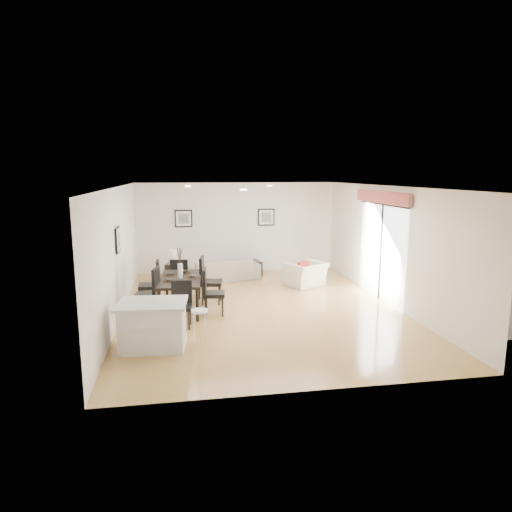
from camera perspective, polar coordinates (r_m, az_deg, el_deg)
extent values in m
plane|color=tan|center=(10.29, 0.50, -6.53)|extent=(8.00, 8.00, 0.00)
cube|color=white|center=(13.89, -2.40, 3.59)|extent=(6.00, 0.04, 2.70)
cube|color=white|center=(6.17, 7.09, -5.13)|extent=(6.00, 0.04, 2.70)
cube|color=white|center=(9.91, -16.83, 0.40)|extent=(0.04, 8.00, 2.70)
cube|color=white|center=(10.91, 16.23, 1.31)|extent=(0.04, 8.00, 2.70)
cube|color=white|center=(9.85, 0.52, 8.69)|extent=(6.00, 8.00, 0.02)
imported|color=gray|center=(12.85, -4.43, -1.68)|extent=(2.28, 1.35, 0.62)
imported|color=#EEE4CD|center=(12.24, 6.17, -2.28)|extent=(1.28, 1.23, 0.64)
imported|color=#365926|center=(12.32, 27.89, -3.26)|extent=(0.71, 0.65, 0.68)
imported|color=#365926|center=(13.35, 25.12, -2.01)|extent=(0.42, 0.42, 0.71)
cube|color=black|center=(10.10, -9.43, -2.87)|extent=(0.99, 1.80, 0.06)
cylinder|color=black|center=(9.44, -11.98, -6.19)|extent=(0.07, 0.07, 0.67)
cylinder|color=black|center=(11.01, -11.10, -3.78)|extent=(0.07, 0.07, 0.67)
cylinder|color=black|center=(9.39, -7.35, -6.14)|extent=(0.07, 0.07, 0.67)
cylinder|color=black|center=(10.97, -7.14, -3.72)|extent=(0.07, 0.07, 0.67)
cube|color=black|center=(9.76, -13.51, -4.84)|extent=(0.56, 0.56, 0.08)
cube|color=black|center=(9.63, -12.39, -3.14)|extent=(0.16, 0.48, 0.57)
cylinder|color=black|center=(10.05, -14.20, -5.96)|extent=(0.04, 0.04, 0.44)
cylinder|color=black|center=(9.96, -12.12, -6.03)|extent=(0.04, 0.04, 0.44)
cylinder|color=black|center=(9.71, -14.80, -6.57)|extent=(0.04, 0.04, 0.44)
cylinder|color=black|center=(9.61, -12.65, -6.65)|extent=(0.04, 0.04, 0.44)
cube|color=black|center=(10.61, -13.20, -3.67)|extent=(0.48, 0.48, 0.08)
cube|color=black|center=(10.53, -12.17, -2.09)|extent=(0.07, 0.47, 0.56)
cylinder|color=black|center=(10.86, -14.07, -4.77)|extent=(0.04, 0.04, 0.43)
cylinder|color=black|center=(10.84, -12.14, -4.71)|extent=(0.04, 0.04, 0.43)
cylinder|color=black|center=(10.50, -14.18, -5.28)|extent=(0.04, 0.04, 0.43)
cylinder|color=black|center=(10.49, -12.18, -5.22)|extent=(0.04, 0.04, 0.43)
cube|color=black|center=(9.77, -5.25, -4.76)|extent=(0.50, 0.50, 0.08)
cube|color=black|center=(9.71, -6.43, -3.15)|extent=(0.11, 0.45, 0.54)
cylinder|color=black|center=(9.66, -4.22, -6.42)|extent=(0.04, 0.04, 0.41)
cylinder|color=black|center=(9.67, -6.31, -6.43)|extent=(0.04, 0.04, 0.41)
cylinder|color=black|center=(9.99, -4.18, -5.84)|extent=(0.04, 0.04, 0.41)
cylinder|color=black|center=(10.01, -6.20, -5.85)|extent=(0.04, 0.04, 0.41)
cube|color=black|center=(10.60, -5.62, -3.33)|extent=(0.56, 0.56, 0.08)
cube|color=black|center=(10.55, -6.80, -1.70)|extent=(0.14, 0.49, 0.58)
cylinder|color=black|center=(10.47, -4.65, -4.99)|extent=(0.04, 0.04, 0.45)
cylinder|color=black|center=(10.50, -6.73, -4.98)|extent=(0.04, 0.04, 0.45)
cylinder|color=black|center=(10.83, -4.50, -4.46)|extent=(0.04, 0.04, 0.45)
cylinder|color=black|center=(10.87, -6.51, -4.44)|extent=(0.04, 0.04, 0.45)
cube|color=black|center=(9.05, -9.33, -6.35)|extent=(0.45, 0.45, 0.07)
cube|color=black|center=(9.15, -9.27, -4.49)|extent=(0.41, 0.10, 0.49)
cylinder|color=black|center=(8.98, -10.42, -7.99)|extent=(0.03, 0.03, 0.37)
cylinder|color=black|center=(9.29, -10.18, -7.37)|extent=(0.03, 0.03, 0.37)
cylinder|color=black|center=(8.95, -8.37, -8.00)|extent=(0.03, 0.03, 0.37)
cylinder|color=black|center=(9.25, -8.20, -7.38)|extent=(0.03, 0.03, 0.37)
cube|color=black|center=(11.30, -9.43, -2.88)|extent=(0.48, 0.48, 0.07)
cube|color=black|center=(11.07, -9.60, -1.75)|extent=(0.43, 0.11, 0.51)
cylinder|color=black|center=(11.50, -8.46, -3.82)|extent=(0.03, 0.03, 0.39)
cylinder|color=black|center=(11.18, -8.66, -4.23)|extent=(0.03, 0.03, 0.39)
cylinder|color=black|center=(11.54, -10.10, -3.81)|extent=(0.03, 0.03, 0.39)
cylinder|color=black|center=(11.22, -10.35, -4.23)|extent=(0.03, 0.03, 0.39)
cylinder|color=white|center=(10.06, -9.47, -1.82)|extent=(0.11, 0.11, 0.32)
cylinder|color=black|center=(10.10, -7.88, -2.64)|extent=(0.31, 0.31, 0.01)
cylinder|color=black|center=(10.09, -7.88, -2.48)|extent=(0.17, 0.17, 0.05)
cylinder|color=black|center=(10.56, -8.99, -2.09)|extent=(0.31, 0.31, 0.01)
cylinder|color=black|center=(10.56, -9.00, -1.94)|extent=(0.17, 0.17, 0.05)
cylinder|color=black|center=(10.39, -10.68, -2.35)|extent=(0.31, 0.31, 0.01)
cylinder|color=black|center=(10.38, -10.68, -2.21)|extent=(0.17, 0.17, 0.05)
cylinder|color=black|center=(9.81, -10.73, -3.11)|extent=(0.31, 0.31, 0.01)
cylinder|color=black|center=(9.80, -10.74, -2.95)|extent=(0.17, 0.17, 0.05)
cylinder|color=black|center=(9.63, -8.92, -3.31)|extent=(0.31, 0.31, 0.01)
cylinder|color=black|center=(9.62, -8.92, -3.15)|extent=(0.17, 0.17, 0.05)
cube|color=black|center=(13.48, -1.69, -1.54)|extent=(1.14, 0.81, 0.42)
cube|color=black|center=(12.56, -10.13, -2.23)|extent=(0.52, 0.52, 0.57)
cylinder|color=white|center=(12.48, -10.18, -0.59)|extent=(0.09, 0.09, 0.16)
cone|color=white|center=(12.45, -10.21, 0.27)|extent=(0.20, 0.20, 0.22)
cube|color=#A62215|center=(12.08, 5.89, -1.45)|extent=(0.32, 0.23, 0.31)
cube|color=silver|center=(8.15, -12.74, -8.57)|extent=(1.14, 0.90, 0.76)
cube|color=silver|center=(8.03, -12.86, -5.82)|extent=(1.24, 1.00, 0.05)
cylinder|color=white|center=(8.07, -7.06, -6.83)|extent=(0.29, 0.29, 0.04)
cylinder|color=silver|center=(8.26, -6.37, -8.64)|extent=(0.02, 0.02, 0.61)
cylinder|color=silver|center=(8.26, -7.72, -8.69)|extent=(0.02, 0.02, 0.61)
cylinder|color=silver|center=(8.07, -7.67, -9.14)|extent=(0.02, 0.02, 0.61)
cylinder|color=silver|center=(8.08, -6.29, -9.09)|extent=(0.02, 0.02, 0.61)
cube|color=black|center=(13.72, -9.05, 4.64)|extent=(0.52, 0.03, 0.52)
cube|color=white|center=(13.72, -9.05, 4.64)|extent=(0.44, 0.04, 0.44)
cube|color=#50504C|center=(13.72, -9.05, 4.64)|extent=(0.30, 0.04, 0.30)
cube|color=black|center=(13.97, 1.29, 4.87)|extent=(0.52, 0.03, 0.52)
cube|color=white|center=(13.97, 1.29, 4.87)|extent=(0.44, 0.04, 0.44)
cube|color=#50504C|center=(13.97, 1.29, 4.87)|extent=(0.30, 0.04, 0.30)
cube|color=black|center=(9.66, -16.89, 1.95)|extent=(0.03, 0.52, 0.52)
cube|color=white|center=(9.66, -16.89, 1.95)|extent=(0.04, 0.44, 0.44)
cube|color=#50504C|center=(9.66, -16.89, 1.95)|extent=(0.04, 0.30, 0.30)
cube|color=white|center=(11.20, 15.41, 0.41)|extent=(0.02, 2.40, 2.25)
cube|color=black|center=(11.19, 15.32, 0.41)|extent=(0.03, 0.05, 2.25)
cube|color=black|center=(11.06, 15.61, 6.26)|extent=(0.03, 2.50, 0.05)
cube|color=maroon|center=(11.03, 15.46, 7.09)|extent=(0.10, 2.70, 0.28)
plane|color=gray|center=(12.41, 23.67, -4.46)|extent=(6.00, 6.00, 0.00)
cube|color=#2B2B2E|center=(12.93, 28.42, -0.19)|extent=(0.08, 5.50, 1.80)
cube|color=brown|center=(14.77, 22.31, 1.85)|extent=(0.35, 0.35, 2.00)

